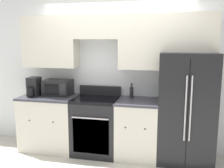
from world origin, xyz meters
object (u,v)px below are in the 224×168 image
object	(u,v)px
refrigerator	(186,108)
bottle	(131,92)
oven_range	(96,125)
microwave	(58,87)

from	to	relation	value
refrigerator	bottle	xyz separation A→B (m)	(-0.87, 0.13, 0.18)
oven_range	bottle	bearing A→B (deg)	18.26
microwave	bottle	bearing A→B (deg)	3.14
microwave	bottle	world-z (taller)	microwave
refrigerator	bottle	size ratio (longest dim) A/B	6.92
refrigerator	oven_range	bearing A→B (deg)	-177.70
refrigerator	bottle	bearing A→B (deg)	171.59
oven_range	refrigerator	bearing A→B (deg)	2.30
refrigerator	microwave	xyz separation A→B (m)	(-2.14, 0.06, 0.22)
oven_range	bottle	world-z (taller)	bottle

